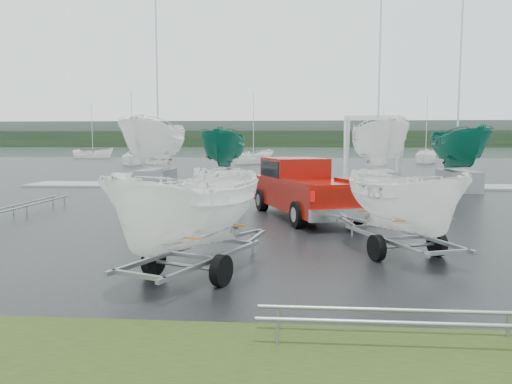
{
  "coord_description": "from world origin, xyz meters",
  "views": [
    {
      "loc": [
        1.04,
        -16.23,
        2.75
      ],
      "look_at": [
        -0.16,
        -1.52,
        1.2
      ],
      "focal_mm": 35.0,
      "sensor_mm": 36.0,
      "label": 1
    }
  ],
  "objects_px": {
    "pickup_truck": "(302,186)",
    "trailer_parked": "(190,141)",
    "boat_hoist": "(373,141)",
    "trailer_hitched": "(406,148)"
  },
  "relations": [
    {
      "from": "trailer_hitched",
      "to": "trailer_parked",
      "type": "bearing_deg",
      "value": -174.55
    },
    {
      "from": "trailer_hitched",
      "to": "trailer_parked",
      "type": "height_order",
      "value": "trailer_parked"
    },
    {
      "from": "pickup_truck",
      "to": "trailer_parked",
      "type": "xyz_separation_m",
      "value": [
        -2.24,
        -8.44,
        1.64
      ]
    },
    {
      "from": "pickup_truck",
      "to": "trailer_parked",
      "type": "distance_m",
      "value": 8.89
    },
    {
      "from": "trailer_parked",
      "to": "boat_hoist",
      "type": "bearing_deg",
      "value": 94.33
    },
    {
      "from": "trailer_hitched",
      "to": "trailer_parked",
      "type": "relative_size",
      "value": 0.94
    },
    {
      "from": "pickup_truck",
      "to": "trailer_hitched",
      "type": "height_order",
      "value": "trailer_hitched"
    },
    {
      "from": "pickup_truck",
      "to": "boat_hoist",
      "type": "height_order",
      "value": "boat_hoist"
    },
    {
      "from": "pickup_truck",
      "to": "boat_hoist",
      "type": "xyz_separation_m",
      "value": [
        4.18,
        11.21,
        1.59
      ]
    },
    {
      "from": "trailer_hitched",
      "to": "boat_hoist",
      "type": "bearing_deg",
      "value": 63.38
    }
  ]
}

